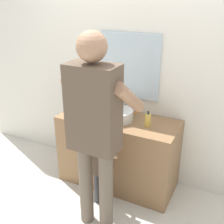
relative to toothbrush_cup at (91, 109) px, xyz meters
The scene contains 9 objects.
ground_plane 0.97m from the toothbrush_cup, 42.19° to the right, with size 14.00×14.00×0.00m, color silver.
back_wall 0.67m from the toothbrush_cup, 43.43° to the left, with size 4.40×0.10×2.70m.
vanity_cabinet 0.57m from the toothbrush_cup, ahead, with size 1.29×0.54×0.81m, color olive.
sink_basin 0.34m from the toothbrush_cup, ahead, with size 0.33×0.33×0.11m.
faucet 0.38m from the toothbrush_cup, 28.39° to the left, with size 0.18×0.14×0.18m.
toothbrush_cup is the anchor object (origin of this frame).
soap_bottle 0.67m from the toothbrush_cup, ahead, with size 0.06×0.06×0.16m.
child_toddler 0.65m from the toothbrush_cup, 50.49° to the right, with size 0.25×0.25×0.80m.
adult_parent 0.81m from the toothbrush_cup, 56.75° to the right, with size 0.56×0.58×1.80m.
Camera 1 is at (1.13, -2.11, 2.04)m, focal length 44.31 mm.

